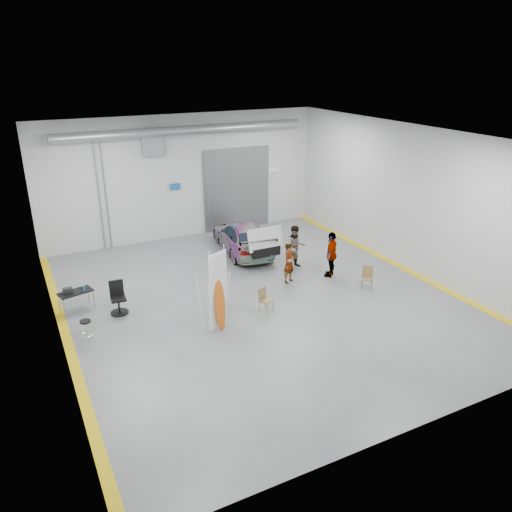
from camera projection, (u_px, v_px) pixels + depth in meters
name	position (u px, v px, depth m)	size (l,w,h in m)	color
ground	(259.00, 298.00, 18.77)	(16.00, 16.00, 0.00)	slate
room_shell	(238.00, 179.00, 19.18)	(14.02, 16.18, 6.01)	#B2B4B6
sedan_car	(243.00, 237.00, 23.06)	(1.93, 4.74, 1.37)	silver
person_a	(289.00, 263.00, 19.86)	(0.60, 0.39, 1.64)	#997B53
person_b	(295.00, 247.00, 21.24)	(0.91, 0.70, 1.86)	teal
person_c	(331.00, 254.00, 20.35)	(1.11, 0.46, 1.92)	brown
surfboard_display	(216.00, 298.00, 16.17)	(0.76, 0.47, 2.92)	white
folding_chair_near	(266.00, 305.00, 17.71)	(0.55, 0.59, 0.88)	brown
folding_chair_far	(367.00, 283.00, 19.42)	(0.59, 0.66, 0.91)	brown
shop_stool	(86.00, 331.00, 15.87)	(0.37, 0.37, 0.72)	black
work_table	(73.00, 292.00, 17.62)	(1.27, 0.84, 0.95)	gray
office_chair	(118.00, 300.00, 17.55)	(0.63, 0.63, 1.17)	black
trunk_lid	(264.00, 237.00, 21.04)	(1.60, 0.97, 0.04)	silver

